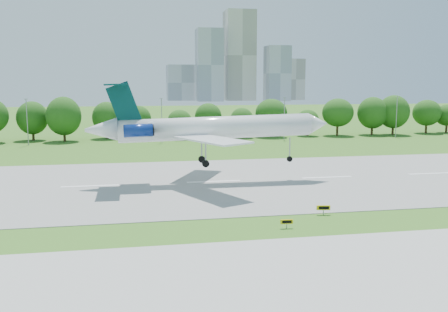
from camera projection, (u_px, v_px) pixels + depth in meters
ground at (72, 233)px, 55.07m from camera, size 600.00×600.00×0.00m
runway at (90, 186)px, 79.37m from camera, size 400.00×45.00×0.08m
taxiway at (45, 302)px, 37.56m from camera, size 400.00×23.00×0.08m
tree_line at (107, 118)px, 143.62m from camera, size 288.40×8.40×10.40m
light_poles at (96, 120)px, 133.42m from camera, size 175.90×0.25×12.19m
skyline at (235, 66)px, 448.61m from camera, size 127.00×52.00×80.00m
airliner at (204, 127)px, 81.39m from camera, size 40.19×29.44×13.73m
taxi_sign_centre at (287, 222)px, 56.57m from camera, size 1.47×0.27×1.03m
taxi_sign_right at (323, 208)px, 62.34m from camera, size 1.72×0.47×1.20m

